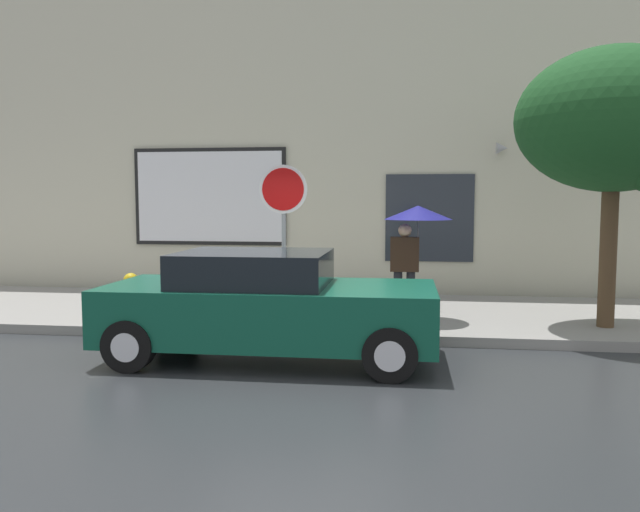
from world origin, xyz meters
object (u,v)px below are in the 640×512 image
(pedestrian_with_umbrella, at_px, (414,227))
(stop_sign, at_px, (283,212))
(parked_car, at_px, (267,306))
(street_tree, at_px, (624,125))
(fire_hydrant, at_px, (131,297))

(pedestrian_with_umbrella, xyz_separation_m, stop_sign, (-2.04, -0.44, 0.25))
(stop_sign, bearing_deg, parked_car, -85.87)
(street_tree, height_order, stop_sign, street_tree)
(street_tree, bearing_deg, fire_hydrant, -176.94)
(street_tree, distance_m, stop_sign, 5.22)
(stop_sign, bearing_deg, pedestrian_with_umbrella, 12.29)
(stop_sign, bearing_deg, street_tree, 1.95)
(parked_car, distance_m, pedestrian_with_umbrella, 3.07)
(fire_hydrant, height_order, street_tree, street_tree)
(pedestrian_with_umbrella, bearing_deg, parked_car, -130.82)
(street_tree, relative_size, stop_sign, 1.69)
(fire_hydrant, height_order, pedestrian_with_umbrella, pedestrian_with_umbrella)
(pedestrian_with_umbrella, bearing_deg, street_tree, -5.14)
(parked_car, distance_m, street_tree, 5.84)
(fire_hydrant, bearing_deg, stop_sign, 5.37)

